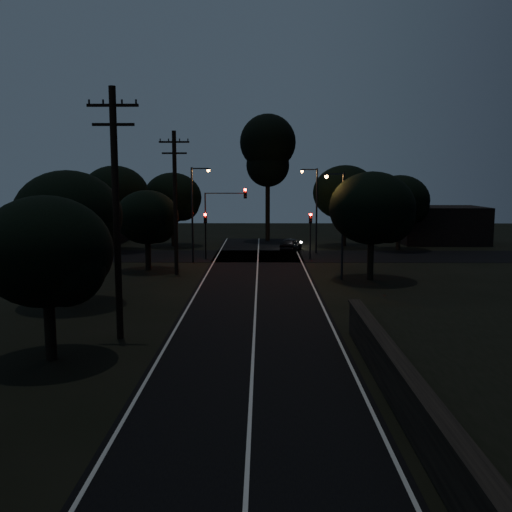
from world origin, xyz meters
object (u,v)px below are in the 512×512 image
object	(u,v)px
utility_pole_far	(175,201)
tall_pine	(268,150)
signal_right	(310,227)
streetlight_c	(340,218)
streetlight_b	(315,205)
streetlight_a	(194,208)
utility_pole_mid	(116,210)
signal_mast	(225,210)
signal_left	(205,227)
car	(291,244)

from	to	relation	value
utility_pole_far	tall_pine	xyz separation A→B (m)	(7.00, 23.00, 4.74)
tall_pine	signal_right	distance (m)	17.12
streetlight_c	tall_pine	bearing A→B (deg)	100.93
tall_pine	streetlight_b	xyz separation A→B (m)	(4.31, -11.00, -5.59)
tall_pine	streetlight_c	world-z (taller)	tall_pine
streetlight_a	signal_right	bearing A→B (deg)	11.34
utility_pole_mid	signal_mast	bearing A→B (deg)	82.96
signal_left	streetlight_a	distance (m)	2.77
streetlight_b	signal_left	bearing A→B (deg)	-157.95
signal_right	streetlight_a	size ratio (longest dim) A/B	0.51
tall_pine	signal_left	world-z (taller)	tall_pine
utility_pole_far	signal_right	bearing A→B (deg)	37.00
streetlight_a	tall_pine	bearing A→B (deg)	69.64
signal_mast	streetlight_b	size ratio (longest dim) A/B	0.78
signal_left	streetlight_b	size ratio (longest dim) A/B	0.51
utility_pole_mid	streetlight_b	bearing A→B (deg)	68.70
tall_pine	signal_left	bearing A→B (deg)	-110.46
streetlight_a	signal_mast	bearing A→B (deg)	39.77
tall_pine	signal_left	xyz separation A→B (m)	(-5.60, -15.01, -7.39)
utility_pole_mid	signal_mast	world-z (taller)	utility_pole_mid
utility_pole_far	streetlight_c	distance (m)	12.05
utility_pole_far	streetlight_a	bearing A→B (deg)	83.41
tall_pine	utility_pole_far	bearing A→B (deg)	-106.93
signal_left	signal_right	distance (m)	9.20
tall_pine	streetlight_c	bearing A→B (deg)	-79.07
streetlight_a	utility_pole_far	bearing A→B (deg)	-96.59
signal_left	signal_mast	world-z (taller)	signal_mast
utility_pole_mid	streetlight_c	distance (m)	19.15
utility_pole_mid	tall_pine	world-z (taller)	tall_pine
signal_left	signal_right	xyz separation A→B (m)	(9.20, 0.00, 0.00)
signal_left	signal_mast	xyz separation A→B (m)	(1.69, 0.00, 1.50)
utility_pole_far	signal_right	xyz separation A→B (m)	(10.60, 7.99, -2.65)
streetlight_b	signal_mast	bearing A→B (deg)	-154.01
utility_pole_mid	signal_left	bearing A→B (deg)	86.79
signal_left	utility_pole_far	bearing A→B (deg)	-99.94
signal_right	tall_pine	bearing A→B (deg)	103.49
signal_left	streetlight_b	xyz separation A→B (m)	(9.91, 4.01, 1.80)
signal_right	signal_mast	bearing A→B (deg)	179.97
signal_left	car	world-z (taller)	signal_left
utility_pole_mid	utility_pole_far	size ratio (longest dim) A/B	1.05
utility_pole_far	signal_right	world-z (taller)	utility_pole_far
tall_pine	signal_left	distance (m)	17.65
signal_right	utility_pole_far	bearing A→B (deg)	-143.00
signal_right	streetlight_a	bearing A→B (deg)	-168.66
utility_pole_far	signal_mast	size ratio (longest dim) A/B	1.68
signal_right	car	world-z (taller)	signal_right
streetlight_a	streetlight_b	world-z (taller)	same
signal_mast	car	world-z (taller)	signal_mast
utility_pole_far	signal_right	size ratio (longest dim) A/B	2.56
streetlight_b	car	bearing A→B (deg)	140.83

